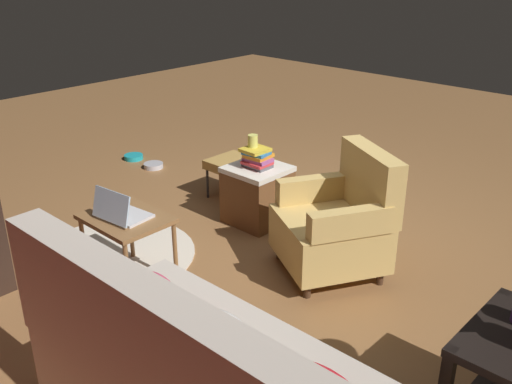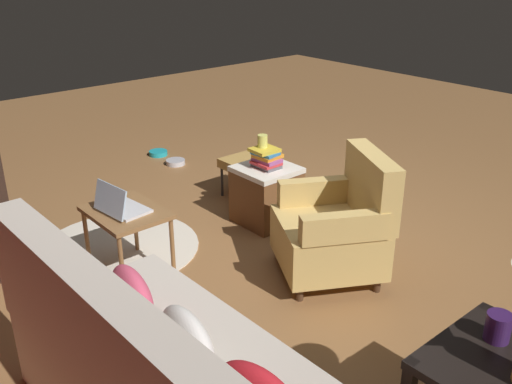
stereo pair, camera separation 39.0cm
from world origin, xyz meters
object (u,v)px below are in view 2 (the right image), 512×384
(armchair, at_px, (337,227))
(yellow_mug, at_px, (262,141))
(ottoman, at_px, (248,164))
(laptop_desk, at_px, (126,218))
(wicker_hamper, at_px, (266,195))
(pet_bowl_steel, at_px, (176,162))
(book_stack_hamper, at_px, (266,158))
(tv_remote, at_px, (266,160))
(small_vase, at_px, (498,327))
(laptop, at_px, (120,206))
(pet_bowl_teal, at_px, (158,153))

(armchair, xyz_separation_m, yellow_mug, (0.98, -0.20, 0.32))
(ottoman, bearing_deg, laptop_desk, 108.21)
(wicker_hamper, relative_size, yellow_mug, 4.80)
(yellow_mug, height_order, pet_bowl_steel, yellow_mug)
(armchair, distance_m, pet_bowl_steel, 2.62)
(book_stack_hamper, xyz_separation_m, tv_remote, (0.10, -0.08, -0.07))
(small_vase, xyz_separation_m, wicker_hamper, (2.34, -0.77, -0.37))
(tv_remote, bearing_deg, laptop, 76.04)
(small_vase, relative_size, laptop_desk, 0.22)
(laptop, relative_size, ottoman, 0.86)
(pet_bowl_steel, bearing_deg, tv_remote, 176.23)
(laptop, xyz_separation_m, book_stack_hamper, (0.00, -1.30, 0.03))
(ottoman, xyz_separation_m, pet_bowl_teal, (1.51, 0.02, -0.29))
(wicker_hamper, bearing_deg, yellow_mug, 2.25)
(laptop, xyz_separation_m, ottoman, (0.49, -1.52, -0.22))
(laptop, xyz_separation_m, wicker_hamper, (-0.00, -1.30, -0.29))
(armchair, height_order, laptop_desk, armchair)
(yellow_mug, bearing_deg, book_stack_hamper, 177.46)
(laptop, distance_m, book_stack_hamper, 1.30)
(laptop_desk, bearing_deg, laptop, 96.25)
(wicker_hamper, distance_m, pet_bowl_teal, 2.03)
(armchair, height_order, ottoman, armchair)
(laptop_desk, distance_m, book_stack_hamper, 1.26)
(wicker_hamper, xyz_separation_m, ottoman, (0.49, -0.22, 0.07))
(laptop, distance_m, wicker_hamper, 1.33)
(armchair, xyz_separation_m, pet_bowl_teal, (2.94, -0.39, -0.34))
(small_vase, bearing_deg, yellow_mug, -17.89)
(armchair, xyz_separation_m, wicker_hamper, (0.93, -0.20, -0.12))
(ottoman, height_order, pet_bowl_steel, ottoman)
(laptop, height_order, book_stack_hamper, laptop)
(laptop, relative_size, pet_bowl_teal, 1.73)
(ottoman, bearing_deg, wicker_hamper, 155.89)
(yellow_mug, xyz_separation_m, ottoman, (0.44, -0.22, -0.38))
(armchair, height_order, book_stack_hamper, armchair)
(book_stack_hamper, distance_m, yellow_mug, 0.14)
(small_vase, distance_m, pet_bowl_steel, 4.13)
(armchair, distance_m, yellow_mug, 1.05)
(small_vase, height_order, yellow_mug, yellow_mug)
(ottoman, distance_m, pet_bowl_steel, 1.18)
(laptop_desk, height_order, book_stack_hamper, book_stack_hamper)
(laptop, distance_m, pet_bowl_steel, 2.26)
(laptop, bearing_deg, pet_bowl_teal, -36.75)
(wicker_hamper, distance_m, ottoman, 0.54)
(small_vase, xyz_separation_m, laptop, (2.34, 0.53, -0.08))
(laptop, xyz_separation_m, pet_bowl_teal, (2.01, -1.50, -0.50))
(laptop_desk, xyz_separation_m, pet_bowl_teal, (2.00, -1.46, -0.40))
(laptop_desk, xyz_separation_m, pet_bowl_steel, (1.63, -1.44, -0.40))
(ottoman, distance_m, pet_bowl_teal, 1.54)
(book_stack_hamper, bearing_deg, armchair, 168.32)
(pet_bowl_steel, bearing_deg, pet_bowl_teal, -2.53)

